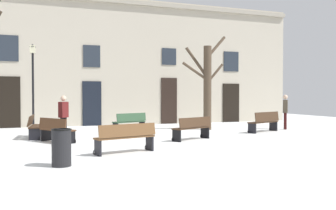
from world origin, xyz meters
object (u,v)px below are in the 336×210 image
Objects in this scene: bench_back_to_back_left at (264,122)px; person_near_bench at (63,114)px; bench_far_corner at (192,128)px; bench_by_litter_bin at (126,137)px; streetlamp at (33,79)px; bench_back_to_back_right at (130,122)px; person_strolling at (207,108)px; litter_bin at (61,147)px; bench_near_lamp at (35,126)px; person_by_shop_door at (285,110)px; tree_near_facade at (207,84)px; bench_facing_shops at (56,130)px.

person_near_bench is (-9.02, 0.74, 0.46)m from bench_back_to_back_left.
person_near_bench is at bearing -52.06° from bench_far_corner.
bench_far_corner reaches higher than bench_by_litter_bin.
bench_by_litter_bin is at bearing -69.40° from streetlamp.
bench_back_to_back_right is 4.98m from person_strolling.
bench_back_to_back_right is (3.53, 8.11, -0.02)m from litter_bin.
bench_back_to_back_left is at bearing 131.05° from bench_back_to_back_right.
person_strolling is at bearing -23.45° from person_near_bench.
litter_bin reaches higher than bench_back_to_back_right.
person_near_bench is (1.24, -2.87, -1.56)m from streetlamp.
bench_near_lamp is 11.95m from person_by_shop_door.
bench_back_to_back_left is at bearing -158.66° from person_strolling.
person_strolling is (7.99, 3.40, 0.04)m from person_near_bench.
bench_by_litter_bin is 4.91m from person_near_bench.
bench_near_lamp is 1.00× the size of bench_far_corner.
bench_near_lamp is at bearing 117.01° from person_near_bench.
tree_near_facade is 4.72m from bench_far_corner.
streetlamp reaches higher than person_strolling.
tree_near_facade reaches higher than person_strolling.
bench_near_lamp is at bearing -50.16° from bench_far_corner.
bench_near_lamp reaches higher than bench_by_litter_bin.
bench_far_corner is at bearing -41.66° from streetlamp.
bench_back_to_back_right is (-5.80, 2.82, -0.05)m from bench_back_to_back_left.
streetlamp is at bearing 66.93° from person_near_bench.
streetlamp reaches higher than bench_near_lamp.
tree_near_facade reaches higher than bench_back_to_back_left.
person_strolling is at bearing 65.13° from tree_near_facade.
streetlamp is 3.50m from person_near_bench.
litter_bin is at bearing -84.00° from streetlamp.
bench_facing_shops is 0.87× the size of bench_far_corner.
bench_near_lamp is at bearing -9.95° from bench_facing_shops.
person_strolling is (-2.85, 3.30, 0.01)m from person_by_shop_door.
tree_near_facade is 2.71× the size of bench_back_to_back_right.
streetlamp is 2.35× the size of person_by_shop_door.
bench_back_to_back_left is at bearing -45.11° from tree_near_facade.
streetlamp is at bearing 96.00° from litter_bin.
tree_near_facade is 3.38m from bench_back_to_back_left.
person_near_bench reaches higher than bench_by_litter_bin.
bench_far_corner is at bearing -111.66° from bench_near_lamp.
person_near_bench is (0.32, 1.41, 0.50)m from bench_facing_shops.
tree_near_facade reaches higher than streetlamp.
bench_back_to_back_right is 1.03× the size of person_near_bench.
bench_back_to_back_left is 9.36m from bench_facing_shops.
bench_back_to_back_left reaches higher than bench_back_to_back_right.
person_by_shop_door reaches higher than person_near_bench.
tree_near_facade reaches higher than bench_by_litter_bin.
bench_facing_shops is 0.81× the size of bench_by_litter_bin.
bench_far_corner is 1.00× the size of person_strolling.
person_by_shop_door is at bearing -17.03° from tree_near_facade.
bench_back_to_back_right is at bearing 168.04° from tree_near_facade.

